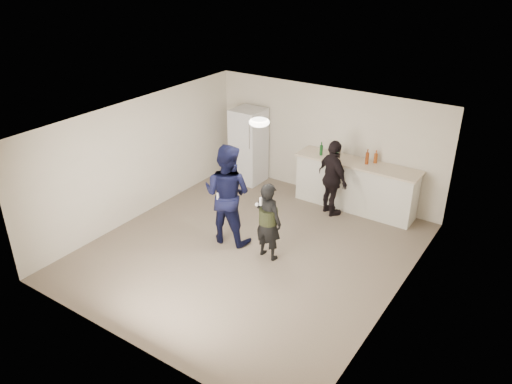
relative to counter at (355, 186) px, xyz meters
The scene contains 21 objects.
floor 2.87m from the counter, 109.00° to the right, with size 6.00×6.00×0.00m, color #6B5B4C.
ceiling 3.45m from the counter, 109.00° to the right, with size 6.00×6.00×0.00m, color silver.
wall_back 1.22m from the counter, 160.25° to the left, with size 6.00×6.00×0.00m, color beige.
wall_front 5.79m from the counter, 99.21° to the right, with size 6.00×6.00×0.00m, color beige.
wall_left 4.60m from the counter, 143.96° to the right, with size 6.00×6.00×0.00m, color beige.
wall_right 3.32m from the counter, 55.56° to the right, with size 6.00×6.00×0.00m, color beige.
counter is the anchor object (origin of this frame).
counter_top 0.55m from the counter, ahead, with size 2.68×0.64×0.04m, color beige.
fridge 2.77m from the counter, behind, with size 0.70×0.70×1.80m, color silver.
fridge_handle 2.62m from the counter, 169.87° to the right, with size 0.02×0.02×0.60m, color silver.
ceiling_dome 3.19m from the counter, 111.20° to the right, with size 0.36×0.36×0.16m, color white.
shaker 0.81m from the counter, 166.99° to the left, with size 0.08×0.08×0.17m, color #B5B5BA.
man 3.01m from the counter, 120.34° to the right, with size 0.96×0.75×1.97m, color #101442.
woman 2.71m from the counter, 101.38° to the right, with size 0.54×0.36×1.49m, color black.
camo_shorts 2.72m from the counter, 101.38° to the right, with size 0.34×0.34×0.28m, color #2C3618.
spectator 0.66m from the counter, 122.09° to the right, with size 0.97×0.40×1.65m, color black.
remote_man 3.26m from the counter, 117.83° to the right, with size 0.04×0.04×0.15m, color white.
nunchuk_man 3.17m from the counter, 116.14° to the right, with size 0.07×0.07×0.07m, color silver.
remote_woman 3.04m from the counter, 100.42° to the right, with size 0.04×0.04×0.15m, color silver.
nunchuk_woman 3.00m from the counter, 102.45° to the right, with size 0.07×0.07×0.07m, color silver.
bottle_cluster 0.71m from the counter, behind, with size 1.22×0.31×0.25m.
Camera 1 is at (4.53, -6.56, 5.16)m, focal length 35.00 mm.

